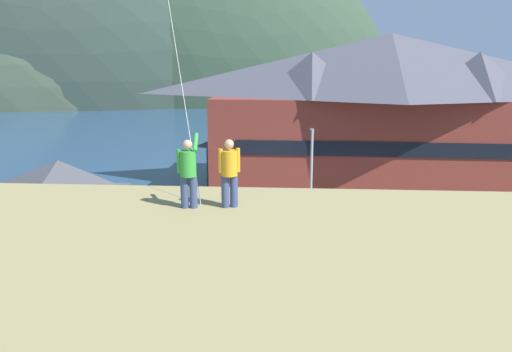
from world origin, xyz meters
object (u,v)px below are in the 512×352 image
parked_car_back_row_right (469,242)px  parked_car_back_row_left (320,295)px  moored_boat_outer_mooring (292,149)px  parked_car_corner_spot (135,287)px  parked_car_front_row_red (184,231)px  harbor_lodge (388,109)px  parking_light_pole (311,172)px  wharf_dock (262,152)px  parked_car_mid_row_center (27,283)px  person_companion (229,171)px  person_kite_flyer (188,171)px  moored_boat_wharfside (230,156)px  storage_shed_near_lot (62,206)px  storage_shed_waterside (231,156)px

parked_car_back_row_right → parked_car_back_row_left: bearing=-140.8°
parked_car_back_row_right → moored_boat_outer_mooring: bearing=107.7°
parked_car_corner_spot → parked_car_back_row_left: (7.98, -0.27, 0.00)m
moored_boat_outer_mooring → parked_car_front_row_red: moored_boat_outer_mooring is taller
harbor_lodge → parking_light_pole: harbor_lodge is taller
parked_car_corner_spot → wharf_dock: bearing=84.5°
parked_car_mid_row_center → person_companion: bearing=-37.6°
wharf_dock → person_kite_flyer: 44.85m
wharf_dock → parked_car_mid_row_center: bearing=-103.0°
wharf_dock → parked_car_corner_spot: parked_car_corner_spot is taller
parked_car_back_row_left → person_kite_flyer: person_kite_flyer is taller
moored_boat_wharfside → person_kite_flyer: (3.83, -39.82, 7.34)m
moored_boat_wharfside → storage_shed_near_lot: bearing=-103.4°
harbor_lodge → parked_car_front_row_red: size_ratio=6.91×
parked_car_back_row_right → parked_car_mid_row_center: 22.23m
storage_shed_waterside → moored_boat_wharfside: size_ratio=0.89×
parked_car_corner_spot → parked_car_back_row_left: same height
wharf_dock → parked_car_mid_row_center: 37.26m
parked_car_front_row_red → parked_car_back_row_left: bearing=-45.9°
storage_shed_near_lot → parked_car_front_row_red: (6.50, 1.27, -1.74)m
parked_car_back_row_left → moored_boat_wharfside: bearing=103.4°
parked_car_front_row_red → parked_car_corner_spot: bearing=-94.7°
storage_shed_near_lot → parked_car_mid_row_center: bearing=-80.7°
wharf_dock → person_companion: size_ratio=8.83×
parked_car_mid_row_center → moored_boat_outer_mooring: bearing=72.2°
harbor_lodge → wharf_dock: harbor_lodge is taller
moored_boat_wharfside → moored_boat_outer_mooring: (6.52, 4.54, -0.00)m
harbor_lodge → parked_car_corner_spot: (-14.56, -22.13, -5.66)m
wharf_dock → parked_car_back_row_left: size_ratio=3.61×
person_companion → harbor_lodge: bearing=72.5°
parked_car_back_row_right → person_companion: bearing=-128.2°
harbor_lodge → wharf_dock: 19.12m
moored_boat_wharfside → person_kite_flyer: bearing=-84.5°
moored_boat_outer_mooring → person_companion: 44.86m
person_kite_flyer → parked_car_back_row_left: bearing=63.0°
parked_car_back_row_left → parked_car_mid_row_center: bearing=178.6°
storage_shed_near_lot → parked_car_front_row_red: bearing=11.0°
wharf_dock → moored_boat_outer_mooring: bearing=3.1°
person_companion → parked_car_front_row_red: bearing=106.8°
parked_car_front_row_red → person_kite_flyer: (3.52, -15.16, 7.00)m
person_companion → storage_shed_waterside: bearing=96.7°
storage_shed_waterside → parked_car_corner_spot: bearing=-93.5°
wharf_dock → parked_car_back_row_right: size_ratio=3.63×
parked_car_front_row_red → person_companion: person_companion is taller
moored_boat_outer_mooring → person_kite_flyer: bearing=-93.5°
storage_shed_near_lot → parked_car_mid_row_center: storage_shed_near_lot is taller
storage_shed_waterside → moored_boat_wharfside: bearing=98.2°
parked_car_mid_row_center → parking_light_pole: parking_light_pole is taller
storage_shed_near_lot → storage_shed_waterside: size_ratio=1.35×
moored_boat_wharfside → person_companion: 40.64m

